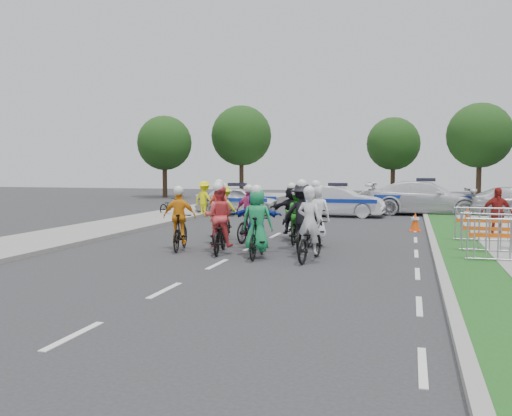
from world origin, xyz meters
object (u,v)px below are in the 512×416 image
(rider_10, at_px, (224,217))
(spectator_2, at_px, (497,213))
(barrier_0, at_px, (510,242))
(police_car_0, at_px, (237,200))
(barrier_1, at_px, (501,235))
(rider_5, at_px, (256,223))
(rider_1, at_px, (257,230))
(tree_3, at_px, (241,136))
(rider_7, at_px, (316,221))
(cone_0, at_px, (415,222))
(rider_6, at_px, (220,224))
(rider_9, at_px, (250,220))
(barrier_2, at_px, (489,226))
(rider_4, at_px, (302,224))
(police_car_1, at_px, (338,201))
(marshal_hiviz, at_px, (204,199))
(rider_11, at_px, (292,215))
(rider_0, at_px, (309,236))
(rider_8, at_px, (296,223))
(parked_bike, at_px, (171,207))
(police_car_2, at_px, (425,198))
(rider_2, at_px, (219,227))
(rider_3, at_px, (180,226))
(tree_1, at_px, (480,136))
(tree_4, at_px, (393,144))
(cone_1, at_px, (468,215))
(tree_0, at_px, (164,143))

(rider_10, bearing_deg, spectator_2, -172.80)
(barrier_0, bearing_deg, rider_10, 158.20)
(police_car_0, xyz_separation_m, barrier_1, (10.55, -11.07, -0.14))
(rider_5, bearing_deg, rider_1, 101.13)
(police_car_0, distance_m, tree_3, 19.04)
(barrier_0, bearing_deg, rider_7, 156.73)
(rider_7, bearing_deg, cone_0, -129.03)
(rider_6, distance_m, rider_7, 2.83)
(rider_9, xyz_separation_m, barrier_2, (7.09, 1.25, -0.13))
(rider_7, bearing_deg, rider_4, 70.85)
(police_car_1, distance_m, cone_0, 6.50)
(rider_10, relative_size, marshal_hiviz, 1.12)
(rider_11, relative_size, spectator_2, 1.09)
(cone_0, bearing_deg, police_car_1, 122.56)
(rider_0, distance_m, barrier_0, 4.70)
(rider_9, bearing_deg, rider_8, -166.08)
(rider_0, bearing_deg, parked_bike, -45.06)
(police_car_2, bearing_deg, rider_2, 161.61)
(parked_bike, bearing_deg, rider_2, -120.83)
(rider_3, xyz_separation_m, spectator_2, (8.90, 5.27, 0.14))
(police_car_0, height_order, tree_1, tree_1)
(rider_6, bearing_deg, police_car_0, -81.43)
(rider_0, distance_m, rider_8, 3.28)
(barrier_1, xyz_separation_m, tree_4, (-3.70, 30.92, 3.63))
(police_car_1, bearing_deg, rider_9, 173.83)
(rider_2, xyz_separation_m, rider_11, (1.28, 3.49, 0.06))
(rider_3, xyz_separation_m, cone_0, (6.35, 6.75, -0.36))
(police_car_0, distance_m, cone_1, 10.76)
(rider_0, height_order, parked_bike, rider_0)
(rider_2, relative_size, police_car_2, 0.35)
(rider_10, relative_size, barrier_1, 0.93)
(rider_0, distance_m, tree_0, 31.49)
(cone_0, distance_m, tree_4, 25.66)
(rider_8, relative_size, tree_0, 0.27)
(barrier_1, relative_size, cone_1, 2.86)
(rider_10, height_order, barrier_0, rider_10)
(barrier_0, height_order, cone_1, barrier_0)
(rider_4, bearing_deg, barrier_1, -176.98)
(rider_1, xyz_separation_m, tree_4, (2.33, 32.79, 3.46))
(rider_10, relative_size, tree_4, 0.29)
(rider_6, bearing_deg, rider_5, 147.17)
(rider_3, distance_m, rider_11, 4.13)
(spectator_2, distance_m, barrier_0, 5.62)
(barrier_1, height_order, tree_4, tree_4)
(cone_0, distance_m, parked_bike, 11.67)
(rider_7, distance_m, rider_9, 2.20)
(rider_6, bearing_deg, rider_7, -175.21)
(rider_0, distance_m, parked_bike, 13.96)
(spectator_2, relative_size, parked_bike, 0.98)
(rider_2, xyz_separation_m, barrier_2, (7.24, 3.70, -0.15))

